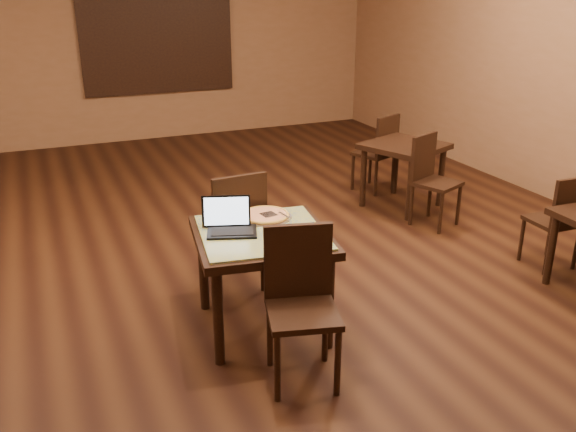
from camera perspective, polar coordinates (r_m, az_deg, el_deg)
name	(u,v)px	position (r m, az deg, el deg)	size (l,w,h in m)	color
ground	(232,265)	(5.53, -5.30, -4.58)	(10.00, 10.00, 0.00)	black
wall_back	(125,43)	(9.91, -15.03, 15.33)	(8.00, 0.02, 3.00)	#856043
mural	(158,39)	(9.96, -12.08, 15.89)	(2.34, 0.05, 1.64)	#234D83
tiled_table	(262,245)	(4.29, -2.47, -2.71)	(1.05, 1.05, 0.76)	black
chair_main_near	(301,295)	(3.83, 1.18, -7.43)	(0.53, 0.53, 1.00)	black
chair_main_far	(235,225)	(4.86, -4.95, -0.89)	(0.48, 0.48, 1.03)	black
laptop	(229,222)	(4.26, -5.52, -0.59)	(0.40, 0.37, 0.23)	black
plate	(301,235)	(4.17, 1.22, -1.76)	(0.27, 0.27, 0.01)	white
pizza_slice	(301,233)	(4.17, 1.22, -1.58)	(0.17, 0.17, 0.02)	beige
pizza_pan	(265,217)	(4.50, -2.15, -0.08)	(0.40, 0.40, 0.01)	silver
pizza_whole	(265,215)	(4.49, -2.16, 0.09)	(0.36, 0.36, 0.03)	beige
spatula	(269,214)	(4.48, -1.83, 0.15)	(0.11, 0.26, 0.01)	silver
napkin_roll	(322,227)	(4.27, 3.20, -1.08)	(0.10, 0.15, 0.04)	white
other_table_a	(404,154)	(6.87, 10.79, 5.68)	(1.01, 1.01, 0.72)	black
other_table_a_chair_near	(431,175)	(6.44, 13.20, 3.77)	(0.53, 0.53, 0.94)	black
other_table_a_chair_far	(380,149)	(7.35, 8.58, 6.25)	(0.53, 0.53, 0.94)	black
other_table_c_chair_far	(560,217)	(5.76, 24.10, -0.06)	(0.39, 0.39, 0.87)	black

